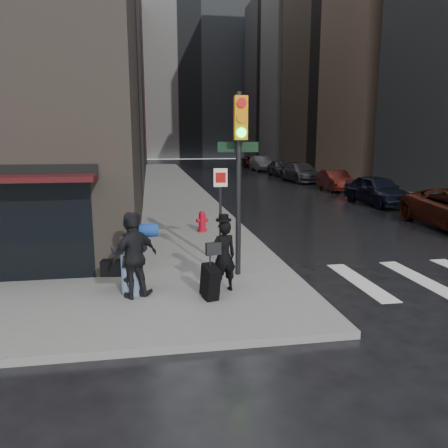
{
  "coord_description": "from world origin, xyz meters",
  "views": [
    {
      "loc": [
        -1.61,
        -8.72,
        3.5
      ],
      "look_at": [
        0.29,
        2.42,
        1.3
      ],
      "focal_mm": 35.0,
      "sensor_mm": 36.0,
      "label": 1
    }
  ],
  "objects": [
    {
      "name": "parked_car_2",
      "position": [
        11.05,
        19.74,
        0.7
      ],
      "size": [
        1.82,
        4.37,
        1.41
      ],
      "primitive_type": "imported",
      "rotation": [
        0.0,
        0.0,
        -0.08
      ],
      "color": "#44110D",
      "rests_on": "ground"
    },
    {
      "name": "sidewalk_right",
      "position": [
        13.5,
        27.0,
        0.07
      ],
      "size": [
        3.0,
        50.0,
        0.15
      ],
      "primitive_type": "cube",
      "color": "slate",
      "rests_on": "ground"
    },
    {
      "name": "bldg_right_far",
      "position": [
        26.0,
        58.0,
        12.5
      ],
      "size": [
        22.0,
        20.0,
        25.0
      ],
      "primitive_type": "cube",
      "color": "slate",
      "rests_on": "ground"
    },
    {
      "name": "sidewalk_left",
      "position": [
        0.0,
        27.0,
        0.07
      ],
      "size": [
        4.0,
        50.0,
        0.15
      ],
      "primitive_type": "cube",
      "color": "slate",
      "rests_on": "ground"
    },
    {
      "name": "man_greycoat",
      "position": [
        -1.97,
        0.42,
        1.05
      ],
      "size": [
        1.12,
        0.94,
        1.79
      ],
      "rotation": [
        0.0,
        0.0,
        3.72
      ],
      "color": "black",
      "rests_on": "ground"
    },
    {
      "name": "traffic_light",
      "position": [
        0.48,
        1.56,
        3.01
      ],
      "size": [
        1.11,
        0.5,
        4.44
      ],
      "rotation": [
        0.0,
        0.0,
        -0.03
      ],
      "color": "black",
      "rests_on": "ground"
    },
    {
      "name": "parked_car_4",
      "position": [
        11.11,
        33.1,
        0.75
      ],
      "size": [
        1.96,
        4.5,
        1.51
      ],
      "primitive_type": "imported",
      "rotation": [
        0.0,
        0.0,
        -0.04
      ],
      "color": "#3A393E",
      "rests_on": "ground"
    },
    {
      "name": "bldg_left_far",
      "position": [
        -13.0,
        62.0,
        13.0
      ],
      "size": [
        22.0,
        20.0,
        26.0
      ],
      "primitive_type": "cube",
      "color": "maroon",
      "rests_on": "ground"
    },
    {
      "name": "parked_car_3",
      "position": [
        10.91,
        26.42,
        0.78
      ],
      "size": [
        2.54,
        5.53,
        1.57
      ],
      "primitive_type": "imported",
      "rotation": [
        0.0,
        0.0,
        0.06
      ],
      "color": "#434248",
      "rests_on": "ground"
    },
    {
      "name": "parked_car_5",
      "position": [
        10.9,
        39.78,
        0.82
      ],
      "size": [
        1.84,
        5.01,
        1.64
      ],
      "primitive_type": "imported",
      "rotation": [
        0.0,
        0.0,
        -0.02
      ],
      "color": "#515156",
      "rests_on": "ground"
    },
    {
      "name": "ground",
      "position": [
        0.0,
        0.0,
        0.0
      ],
      "size": [
        140.0,
        140.0,
        0.0
      ],
      "primitive_type": "plane",
      "color": "black",
      "rests_on": "ground"
    },
    {
      "name": "parked_car_6",
      "position": [
        11.19,
        46.46,
        0.67
      ],
      "size": [
        2.53,
        4.96,
        1.34
      ],
      "primitive_type": "imported",
      "rotation": [
        0.0,
        0.0,
        0.06
      ],
      "color": "#440D10",
      "rests_on": "ground"
    },
    {
      "name": "bldg_distant",
      "position": [
        6.0,
        78.0,
        16.0
      ],
      "size": [
        40.0,
        12.0,
        32.0
      ],
      "primitive_type": "cube",
      "color": "slate",
      "rests_on": "ground"
    },
    {
      "name": "man_overcoat",
      "position": [
        -0.13,
        0.41,
        0.89
      ],
      "size": [
        0.91,
        1.07,
        1.77
      ],
      "rotation": [
        0.0,
        0.0,
        3.4
      ],
      "color": "black",
      "rests_on": "ground"
    },
    {
      "name": "parked_car_1",
      "position": [
        10.52,
        13.06,
        0.8
      ],
      "size": [
        2.13,
        4.77,
        1.59
      ],
      "primitive_type": "imported",
      "rotation": [
        0.0,
        0.0,
        0.05
      ],
      "color": "black",
      "rests_on": "ground"
    },
    {
      "name": "fire_hydrant",
      "position": [
        0.25,
        6.97,
        0.49
      ],
      "size": [
        0.45,
        0.34,
        0.77
      ],
      "rotation": [
        0.0,
        0.0,
        0.27
      ],
      "color": "#B50B1F",
      "rests_on": "ground"
    },
    {
      "name": "man_jeans",
      "position": [
        -2.06,
        0.65,
        1.06
      ],
      "size": [
        1.29,
        0.82,
        1.83
      ],
      "rotation": [
        0.0,
        0.0,
        3.01
      ],
      "color": "black",
      "rests_on": "ground"
    }
  ]
}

